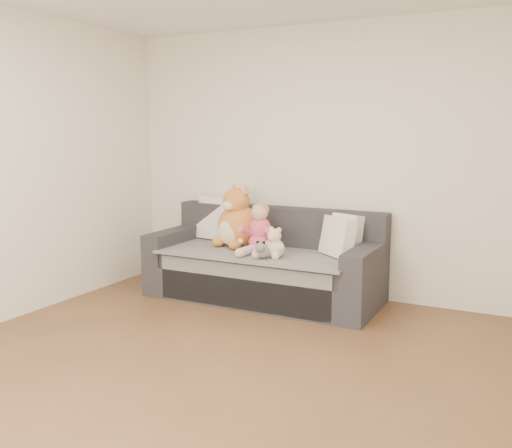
{
  "coord_description": "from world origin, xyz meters",
  "views": [
    {
      "loc": [
        1.75,
        -2.73,
        1.58
      ],
      "look_at": [
        -0.59,
        1.87,
        0.75
      ],
      "focal_mm": 40.0,
      "sensor_mm": 36.0,
      "label": 1
    }
  ],
  "objects": [
    {
      "name": "cushion_left",
      "position": [
        -1.25,
        2.32,
        0.69
      ],
      "size": [
        0.51,
        0.28,
        0.46
      ],
      "rotation": [
        0.0,
        0.0,
        -0.13
      ],
      "color": "silver",
      "rests_on": "sofa"
    },
    {
      "name": "teddy_bear",
      "position": [
        -0.36,
        1.78,
        0.59
      ],
      "size": [
        0.22,
        0.17,
        0.28
      ],
      "rotation": [
        0.0,
        0.0,
        -0.23
      ],
      "color": "beige",
      "rests_on": "sofa"
    },
    {
      "name": "toddler",
      "position": [
        -0.6,
        1.94,
        0.67
      ],
      "size": [
        0.33,
        0.48,
        0.47
      ],
      "rotation": [
        0.0,
        0.0,
        0.13
      ],
      "color": "#DB4D83",
      "rests_on": "sofa"
    },
    {
      "name": "sippy_cup",
      "position": [
        -0.43,
        1.79,
        0.54
      ],
      "size": [
        0.12,
        0.08,
        0.13
      ],
      "rotation": [
        0.0,
        0.0,
        -0.12
      ],
      "color": "purple",
      "rests_on": "sofa"
    },
    {
      "name": "sofa",
      "position": [
        -0.59,
        2.06,
        0.31
      ],
      "size": [
        2.2,
        0.94,
        0.85
      ],
      "color": "#252429",
      "rests_on": "ground"
    },
    {
      "name": "room_shell",
      "position": [
        0.0,
        0.42,
        1.3
      ],
      "size": [
        5.0,
        5.0,
        5.0
      ],
      "color": "brown",
      "rests_on": "ground"
    },
    {
      "name": "plush_cat",
      "position": [
        -0.91,
        2.1,
        0.71
      ],
      "size": [
        0.5,
        0.44,
        0.65
      ],
      "rotation": [
        0.0,
        0.0,
        -0.26
      ],
      "color": "#C5542B",
      "rests_on": "sofa"
    },
    {
      "name": "plush_cow",
      "position": [
        -0.44,
        1.7,
        0.54
      ],
      "size": [
        0.14,
        0.21,
        0.17
      ],
      "rotation": [
        0.0,
        0.0,
        0.18
      ],
      "color": "white",
      "rests_on": "sofa"
    },
    {
      "name": "cushion_right_front",
      "position": [
        0.12,
        2.1,
        0.65
      ],
      "size": [
        0.41,
        0.38,
        0.36
      ],
      "rotation": [
        0.0,
        0.0,
        -0.68
      ],
      "color": "silver",
      "rests_on": "sofa"
    },
    {
      "name": "cushion_right_back",
      "position": [
        0.1,
        2.26,
        0.66
      ],
      "size": [
        0.44,
        0.32,
        0.38
      ],
      "rotation": [
        0.0,
        0.0,
        -0.38
      ],
      "color": "silver",
      "rests_on": "sofa"
    }
  ]
}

